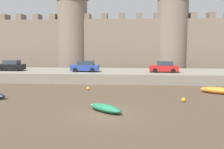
{
  "coord_description": "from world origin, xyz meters",
  "views": [
    {
      "loc": [
        2.15,
        -20.0,
        5.43
      ],
      "look_at": [
        0.13,
        5.33,
        2.5
      ],
      "focal_mm": 42.0,
      "sensor_mm": 36.0,
      "label": 1
    }
  ],
  "objects_px": {
    "rowboat_near_channel_right": "(105,108)",
    "mooring_buoy_off_centre": "(184,100)",
    "car_quay_centre_west": "(85,66)",
    "car_quay_east": "(11,66)",
    "mooring_buoy_near_channel": "(88,89)",
    "rowboat_foreground_left": "(218,90)",
    "car_quay_west": "(164,67)"
  },
  "relations": [
    {
      "from": "mooring_buoy_near_channel",
      "to": "car_quay_centre_west",
      "type": "xyz_separation_m",
      "value": [
        -1.75,
        7.77,
        1.98
      ]
    },
    {
      "from": "rowboat_near_channel_right",
      "to": "car_quay_west",
      "type": "distance_m",
      "value": 19.03
    },
    {
      "from": "car_quay_east",
      "to": "car_quay_west",
      "type": "distance_m",
      "value": 23.26
    },
    {
      "from": "rowboat_near_channel_right",
      "to": "car_quay_centre_west",
      "type": "xyz_separation_m",
      "value": [
        -4.87,
        17.69,
        1.85
      ]
    },
    {
      "from": "rowboat_near_channel_right",
      "to": "rowboat_foreground_left",
      "type": "distance_m",
      "value": 14.53
    },
    {
      "from": "car_quay_west",
      "to": "car_quay_centre_west",
      "type": "bearing_deg",
      "value": -179.89
    },
    {
      "from": "rowboat_foreground_left",
      "to": "car_quay_west",
      "type": "distance_m",
      "value": 10.33
    },
    {
      "from": "mooring_buoy_off_centre",
      "to": "mooring_buoy_near_channel",
      "type": "height_order",
      "value": "mooring_buoy_off_centre"
    },
    {
      "from": "rowboat_foreground_left",
      "to": "mooring_buoy_near_channel",
      "type": "distance_m",
      "value": 14.73
    },
    {
      "from": "rowboat_foreground_left",
      "to": "mooring_buoy_off_centre",
      "type": "height_order",
      "value": "rowboat_foreground_left"
    },
    {
      "from": "mooring_buoy_near_channel",
      "to": "car_quay_centre_west",
      "type": "height_order",
      "value": "car_quay_centre_west"
    },
    {
      "from": "car_quay_east",
      "to": "car_quay_west",
      "type": "bearing_deg",
      "value": -1.48
    },
    {
      "from": "car_quay_east",
      "to": "car_quay_centre_west",
      "type": "bearing_deg",
      "value": -3.06
    },
    {
      "from": "mooring_buoy_off_centre",
      "to": "mooring_buoy_near_channel",
      "type": "bearing_deg",
      "value": 150.38
    },
    {
      "from": "rowboat_near_channel_right",
      "to": "car_quay_west",
      "type": "relative_size",
      "value": 0.79
    },
    {
      "from": "mooring_buoy_near_channel",
      "to": "car_quay_west",
      "type": "distance_m",
      "value": 12.7
    },
    {
      "from": "rowboat_near_channel_right",
      "to": "mooring_buoy_off_centre",
      "type": "bearing_deg",
      "value": 30.8
    },
    {
      "from": "rowboat_foreground_left",
      "to": "car_quay_west",
      "type": "height_order",
      "value": "car_quay_west"
    },
    {
      "from": "car_quay_centre_west",
      "to": "car_quay_east",
      "type": "distance_m",
      "value": 11.69
    },
    {
      "from": "rowboat_near_channel_right",
      "to": "car_quay_east",
      "type": "bearing_deg",
      "value": 132.09
    },
    {
      "from": "rowboat_near_channel_right",
      "to": "rowboat_foreground_left",
      "type": "height_order",
      "value": "rowboat_foreground_left"
    },
    {
      "from": "rowboat_foreground_left",
      "to": "car_quay_east",
      "type": "distance_m",
      "value": 29.74
    },
    {
      "from": "mooring_buoy_off_centre",
      "to": "rowboat_near_channel_right",
      "type": "bearing_deg",
      "value": -149.2
    },
    {
      "from": "rowboat_near_channel_right",
      "to": "car_quay_centre_west",
      "type": "relative_size",
      "value": 0.79
    },
    {
      "from": "car_quay_centre_west",
      "to": "rowboat_near_channel_right",
      "type": "bearing_deg",
      "value": -74.6
    },
    {
      "from": "mooring_buoy_near_channel",
      "to": "car_quay_centre_west",
      "type": "relative_size",
      "value": 0.09
    },
    {
      "from": "rowboat_near_channel_right",
      "to": "mooring_buoy_near_channel",
      "type": "height_order",
      "value": "rowboat_near_channel_right"
    },
    {
      "from": "rowboat_foreground_left",
      "to": "car_quay_west",
      "type": "bearing_deg",
      "value": 118.57
    },
    {
      "from": "mooring_buoy_near_channel",
      "to": "mooring_buoy_off_centre",
      "type": "bearing_deg",
      "value": -29.62
    },
    {
      "from": "rowboat_near_channel_right",
      "to": "mooring_buoy_off_centre",
      "type": "xyz_separation_m",
      "value": [
        7.0,
        4.17,
        -0.11
      ]
    },
    {
      "from": "car_quay_centre_west",
      "to": "car_quay_west",
      "type": "bearing_deg",
      "value": 0.11
    },
    {
      "from": "rowboat_foreground_left",
      "to": "car_quay_centre_west",
      "type": "height_order",
      "value": "car_quay_centre_west"
    }
  ]
}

